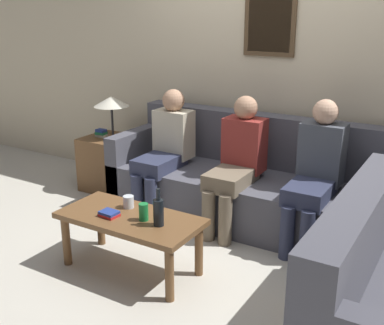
{
  "coord_description": "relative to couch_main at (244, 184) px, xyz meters",
  "views": [
    {
      "loc": [
        1.68,
        -3.17,
        1.83
      ],
      "look_at": [
        -0.15,
        -0.13,
        0.67
      ],
      "focal_mm": 45.0,
      "sensor_mm": 36.0,
      "label": 1
    }
  ],
  "objects": [
    {
      "name": "ground_plane",
      "position": [
        0.0,
        -0.53,
        -0.31
      ],
      "size": [
        16.0,
        16.0,
        0.0
      ],
      "primitive_type": "plane",
      "color": "beige"
    },
    {
      "name": "wall_back",
      "position": [
        0.0,
        0.46,
        0.99
      ],
      "size": [
        9.0,
        0.08,
        2.6
      ],
      "color": "beige",
      "rests_on": "ground_plane"
    },
    {
      "name": "couch_main",
      "position": [
        0.0,
        0.0,
        0.0
      ],
      "size": [
        2.37,
        0.89,
        0.9
      ],
      "color": "#4C4C56",
      "rests_on": "ground_plane"
    },
    {
      "name": "coffee_table",
      "position": [
        -0.29,
        -1.27,
        0.05
      ],
      "size": [
        1.03,
        0.49,
        0.42
      ],
      "color": "brown",
      "rests_on": "ground_plane"
    },
    {
      "name": "side_table_with_lamp",
      "position": [
        -1.49,
        -0.08,
        0.03
      ],
      "size": [
        0.49,
        0.49,
        0.98
      ],
      "color": "brown",
      "rests_on": "ground_plane"
    },
    {
      "name": "wine_bottle",
      "position": [
        -0.03,
        -1.29,
        0.21
      ],
      "size": [
        0.07,
        0.07,
        0.26
      ],
      "color": "black",
      "rests_on": "coffee_table"
    },
    {
      "name": "drinking_glass",
      "position": [
        -0.39,
        -1.16,
        0.16
      ],
      "size": [
        0.08,
        0.08,
        0.09
      ],
      "color": "silver",
      "rests_on": "coffee_table"
    },
    {
      "name": "book_stack",
      "position": [
        -0.41,
        -1.35,
        0.13
      ],
      "size": [
        0.14,
        0.11,
        0.04
      ],
      "color": "red",
      "rests_on": "coffee_table"
    },
    {
      "name": "soda_can",
      "position": [
        -0.17,
        -1.28,
        0.18
      ],
      "size": [
        0.07,
        0.07,
        0.12
      ],
      "color": "#197A38",
      "rests_on": "coffee_table"
    },
    {
      "name": "person_left",
      "position": [
        -0.7,
        -0.21,
        0.29
      ],
      "size": [
        0.34,
        0.65,
        1.11
      ],
      "color": "#2D334C",
      "rests_on": "ground_plane"
    },
    {
      "name": "person_middle",
      "position": [
        0.03,
        -0.23,
        0.3
      ],
      "size": [
        0.34,
        0.65,
        1.12
      ],
      "color": "#756651",
      "rests_on": "ground_plane"
    },
    {
      "name": "person_right",
      "position": [
        0.69,
        -0.18,
        0.31
      ],
      "size": [
        0.34,
        0.66,
        1.15
      ],
      "color": "#2D334C",
      "rests_on": "ground_plane"
    },
    {
      "name": "teddy_bear",
      "position": [
        0.98,
        -1.17,
        -0.18
      ],
      "size": [
        0.19,
        0.19,
        0.3
      ],
      "color": "#A87A51",
      "rests_on": "ground_plane"
    }
  ]
}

